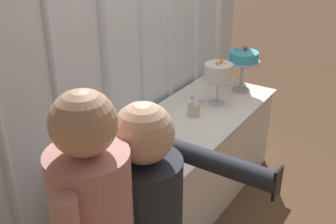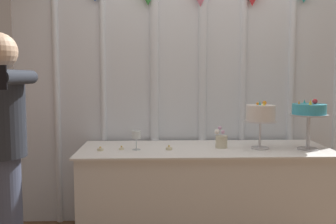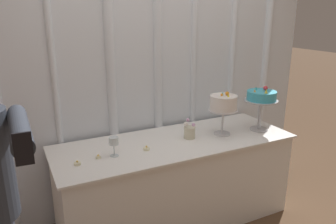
% 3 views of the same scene
% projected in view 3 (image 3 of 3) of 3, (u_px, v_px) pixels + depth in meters
% --- Properties ---
extents(draped_curtain, '(3.31, 0.17, 2.42)m').
position_uv_depth(draped_curtain, '(156.00, 71.00, 2.97)').
color(draped_curtain, silver).
rests_on(draped_curtain, ground_plane).
extents(cake_table, '(2.02, 0.73, 0.76)m').
position_uv_depth(cake_table, '(175.00, 181.00, 2.87)').
color(cake_table, white).
rests_on(cake_table, ground_plane).
extents(cake_display_nearleft, '(0.25, 0.25, 0.39)m').
position_uv_depth(cake_display_nearleft, '(223.00, 104.00, 2.82)').
color(cake_display_nearleft, silver).
rests_on(cake_display_nearleft, cake_table).
extents(cake_display_nearright, '(0.30, 0.30, 0.40)m').
position_uv_depth(cake_display_nearright, '(261.00, 98.00, 2.93)').
color(cake_display_nearright, '#B2B2B7').
rests_on(cake_display_nearright, cake_table).
extents(wine_glass, '(0.07, 0.07, 0.15)m').
position_uv_depth(wine_glass, '(114.00, 142.00, 2.44)').
color(wine_glass, silver).
rests_on(wine_glass, cake_table).
extents(flower_vase, '(0.11, 0.13, 0.18)m').
position_uv_depth(flower_vase, '(189.00, 131.00, 2.80)').
color(flower_vase, beige).
rests_on(flower_vase, cake_table).
extents(tealight_far_left, '(0.05, 0.05, 0.03)m').
position_uv_depth(tealight_far_left, '(77.00, 164.00, 2.33)').
color(tealight_far_left, beige).
rests_on(tealight_far_left, cake_table).
extents(tealight_near_left, '(0.04, 0.04, 0.03)m').
position_uv_depth(tealight_near_left, '(98.00, 157.00, 2.43)').
color(tealight_near_left, beige).
rests_on(tealight_near_left, cake_table).
extents(tealight_near_right, '(0.05, 0.05, 0.04)m').
position_uv_depth(tealight_near_right, '(146.00, 149.00, 2.57)').
color(tealight_near_right, beige).
rests_on(tealight_near_right, cake_table).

